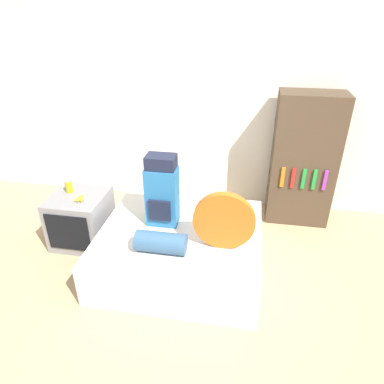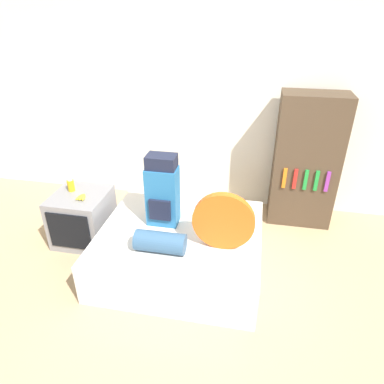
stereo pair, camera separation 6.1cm
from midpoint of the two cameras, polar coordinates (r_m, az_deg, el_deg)
ground_plane at (r=3.26m, az=-1.94°, el=-18.92°), size 16.00×16.00×0.00m
wall_back at (r=4.37m, az=3.97°, el=14.02°), size 8.00×0.05×2.60m
bed at (r=3.57m, az=-1.37°, el=-9.23°), size 1.59×1.45×0.43m
backpack at (r=3.39m, az=-4.43°, el=0.06°), size 0.31×0.24×0.74m
tent_bag at (r=3.08m, az=5.81°, el=-4.90°), size 0.56×0.07×0.56m
sleeping_roll at (r=3.13m, az=-4.76°, el=-8.32°), size 0.46×0.19×0.19m
television at (r=4.07m, az=-17.35°, el=-4.05°), size 0.59×0.61×0.59m
canister at (r=4.00m, az=-19.13°, el=1.07°), size 0.07×0.07×0.15m
banana_bunch at (r=3.83m, az=-17.46°, el=-0.81°), size 0.11×0.14×0.04m
bookshelf at (r=4.25m, az=18.83°, el=4.85°), size 0.74×0.43×1.59m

